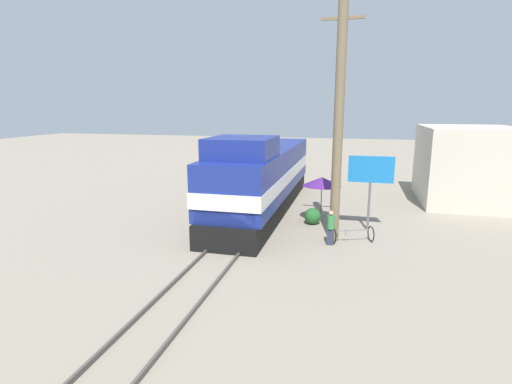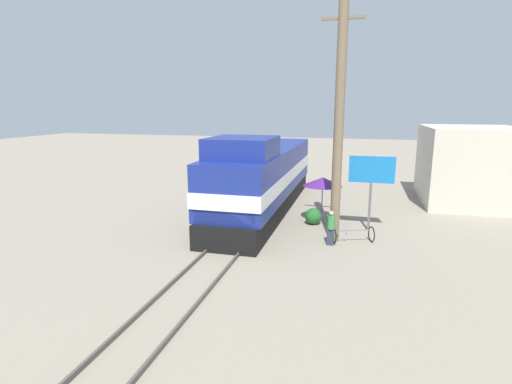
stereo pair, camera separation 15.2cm
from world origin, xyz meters
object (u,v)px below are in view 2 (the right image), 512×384
object	(u,v)px
locomotive	(263,178)
bicycle	(353,235)
vendor_umbrella	(323,182)
billboard_sign	(372,175)
utility_pole	(339,119)
person_bystander	(331,227)

from	to	relation	value
locomotive	bicycle	xyz separation A→B (m)	(5.23, -4.27, -1.63)
vendor_umbrella	billboard_sign	distance (m)	2.65
vendor_umbrella	utility_pole	bearing A→B (deg)	-73.69
person_bystander	bicycle	size ratio (longest dim) A/B	0.80
utility_pole	locomotive	bearing A→B (deg)	136.36
vendor_umbrella	person_bystander	distance (m)	3.89
bicycle	locomotive	bearing A→B (deg)	-150.43
utility_pole	billboard_sign	world-z (taller)	utility_pole
person_bystander	bicycle	world-z (taller)	person_bystander
utility_pole	vendor_umbrella	world-z (taller)	utility_pole
utility_pole	billboard_sign	size ratio (longest dim) A/B	2.94
utility_pole	billboard_sign	xyz separation A→B (m)	(1.56, 2.00, -2.70)
vendor_umbrella	person_bystander	world-z (taller)	vendor_umbrella
person_bystander	bicycle	bearing A→B (deg)	31.29
locomotive	bicycle	distance (m)	6.95
billboard_sign	vendor_umbrella	bearing A→B (deg)	159.21
billboard_sign	person_bystander	distance (m)	3.71
vendor_umbrella	person_bystander	size ratio (longest dim) A/B	1.54
utility_pole	bicycle	world-z (taller)	utility_pole
person_bystander	vendor_umbrella	bearing A→B (deg)	101.63
locomotive	person_bystander	size ratio (longest dim) A/B	9.67
vendor_umbrella	billboard_sign	bearing A→B (deg)	-20.79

